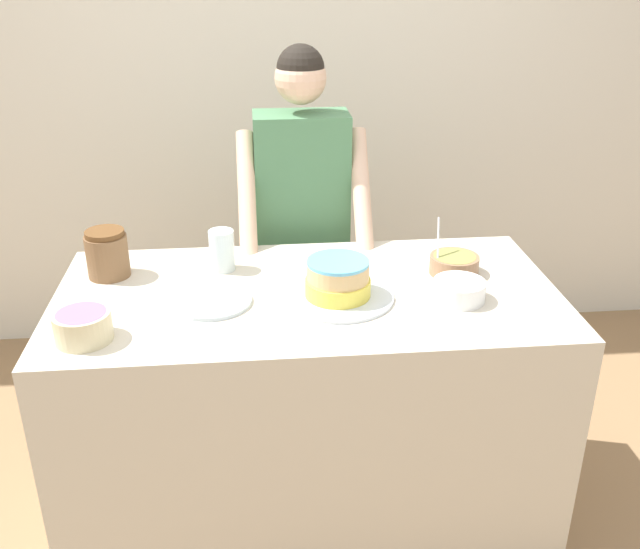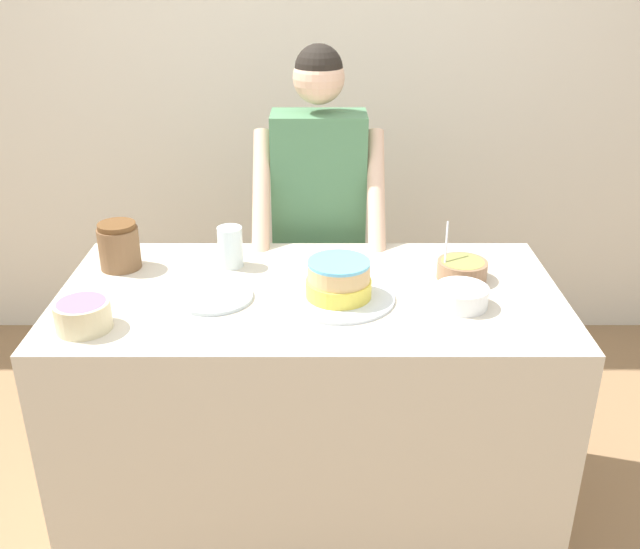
{
  "view_description": "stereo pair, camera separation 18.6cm",
  "coord_description": "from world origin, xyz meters",
  "px_view_note": "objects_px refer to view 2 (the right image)",
  "views": [
    {
      "loc": [
        -0.15,
        -1.61,
        1.87
      ],
      "look_at": [
        0.04,
        0.36,
        0.96
      ],
      "focal_mm": 40.0,
      "sensor_mm": 36.0,
      "label": 1
    },
    {
      "loc": [
        0.03,
        -1.62,
        1.87
      ],
      "look_at": [
        0.04,
        0.36,
        0.96
      ],
      "focal_mm": 40.0,
      "sensor_mm": 36.0,
      "label": 2
    }
  ],
  "objects_px": {
    "frosting_bowl_pink": "(460,295)",
    "ceramic_plate": "(212,297)",
    "frosting_bowl_olive": "(461,269)",
    "frosting_bowl_purple": "(82,314)",
    "cake": "(338,283)",
    "person_baker": "(318,209)",
    "stoneware_jar": "(118,246)",
    "drinking_glass": "(229,247)"
  },
  "relations": [
    {
      "from": "frosting_bowl_olive",
      "to": "frosting_bowl_purple",
      "type": "relative_size",
      "value": 1.13
    },
    {
      "from": "frosting_bowl_olive",
      "to": "drinking_glass",
      "type": "relative_size",
      "value": 1.29
    },
    {
      "from": "frosting_bowl_pink",
      "to": "stoneware_jar",
      "type": "bearing_deg",
      "value": 165.59
    },
    {
      "from": "frosting_bowl_purple",
      "to": "drinking_glass",
      "type": "height_order",
      "value": "drinking_glass"
    },
    {
      "from": "frosting_bowl_pink",
      "to": "cake",
      "type": "bearing_deg",
      "value": 172.75
    },
    {
      "from": "drinking_glass",
      "to": "stoneware_jar",
      "type": "height_order",
      "value": "stoneware_jar"
    },
    {
      "from": "cake",
      "to": "frosting_bowl_purple",
      "type": "bearing_deg",
      "value": -165.55
    },
    {
      "from": "frosting_bowl_pink",
      "to": "drinking_glass",
      "type": "height_order",
      "value": "drinking_glass"
    },
    {
      "from": "frosting_bowl_purple",
      "to": "ceramic_plate",
      "type": "distance_m",
      "value": 0.39
    },
    {
      "from": "frosting_bowl_olive",
      "to": "ceramic_plate",
      "type": "xyz_separation_m",
      "value": [
        -0.79,
        -0.14,
        -0.03
      ]
    },
    {
      "from": "ceramic_plate",
      "to": "frosting_bowl_purple",
      "type": "bearing_deg",
      "value": -150.94
    },
    {
      "from": "drinking_glass",
      "to": "ceramic_plate",
      "type": "relative_size",
      "value": 0.57
    },
    {
      "from": "person_baker",
      "to": "stoneware_jar",
      "type": "relative_size",
      "value": 9.83
    },
    {
      "from": "frosting_bowl_pink",
      "to": "frosting_bowl_purple",
      "type": "xyz_separation_m",
      "value": [
        -1.09,
        -0.14,
        0.01
      ]
    },
    {
      "from": "cake",
      "to": "ceramic_plate",
      "type": "bearing_deg",
      "value": 179.68
    },
    {
      "from": "frosting_bowl_pink",
      "to": "frosting_bowl_olive",
      "type": "xyz_separation_m",
      "value": [
        0.04,
        0.19,
        -0.0
      ]
    },
    {
      "from": "person_baker",
      "to": "ceramic_plate",
      "type": "height_order",
      "value": "person_baker"
    },
    {
      "from": "person_baker",
      "to": "frosting_bowl_pink",
      "type": "height_order",
      "value": "person_baker"
    },
    {
      "from": "frosting_bowl_purple",
      "to": "ceramic_plate",
      "type": "height_order",
      "value": "frosting_bowl_purple"
    },
    {
      "from": "cake",
      "to": "stoneware_jar",
      "type": "height_order",
      "value": "stoneware_jar"
    },
    {
      "from": "drinking_glass",
      "to": "stoneware_jar",
      "type": "distance_m",
      "value": 0.37
    },
    {
      "from": "frosting_bowl_olive",
      "to": "stoneware_jar",
      "type": "relative_size",
      "value": 1.12
    },
    {
      "from": "frosting_bowl_olive",
      "to": "ceramic_plate",
      "type": "height_order",
      "value": "frosting_bowl_olive"
    },
    {
      "from": "frosting_bowl_olive",
      "to": "frosting_bowl_purple",
      "type": "height_order",
      "value": "frosting_bowl_olive"
    },
    {
      "from": "frosting_bowl_olive",
      "to": "ceramic_plate",
      "type": "distance_m",
      "value": 0.8
    },
    {
      "from": "drinking_glass",
      "to": "ceramic_plate",
      "type": "bearing_deg",
      "value": -96.22
    },
    {
      "from": "person_baker",
      "to": "frosting_bowl_pink",
      "type": "distance_m",
      "value": 0.82
    },
    {
      "from": "person_baker",
      "to": "ceramic_plate",
      "type": "bearing_deg",
      "value": -116.71
    },
    {
      "from": "cake",
      "to": "drinking_glass",
      "type": "xyz_separation_m",
      "value": [
        -0.36,
        0.25,
        0.02
      ]
    },
    {
      "from": "person_baker",
      "to": "ceramic_plate",
      "type": "xyz_separation_m",
      "value": [
        -0.32,
        -0.64,
        -0.06
      ]
    },
    {
      "from": "ceramic_plate",
      "to": "drinking_glass",
      "type": "bearing_deg",
      "value": 83.78
    },
    {
      "from": "ceramic_plate",
      "to": "stoneware_jar",
      "type": "height_order",
      "value": "stoneware_jar"
    },
    {
      "from": "frosting_bowl_pink",
      "to": "person_baker",
      "type": "bearing_deg",
      "value": 121.82
    },
    {
      "from": "frosting_bowl_pink",
      "to": "ceramic_plate",
      "type": "relative_size",
      "value": 0.66
    },
    {
      "from": "stoneware_jar",
      "to": "frosting_bowl_purple",
      "type": "bearing_deg",
      "value": -89.72
    },
    {
      "from": "person_baker",
      "to": "frosting_bowl_purple",
      "type": "bearing_deg",
      "value": -128.58
    },
    {
      "from": "frosting_bowl_purple",
      "to": "frosting_bowl_olive",
      "type": "bearing_deg",
      "value": 16.37
    },
    {
      "from": "drinking_glass",
      "to": "stoneware_jar",
      "type": "relative_size",
      "value": 0.87
    },
    {
      "from": "cake",
      "to": "ceramic_plate",
      "type": "distance_m",
      "value": 0.39
    },
    {
      "from": "stoneware_jar",
      "to": "person_baker",
      "type": "bearing_deg",
      "value": 31.66
    },
    {
      "from": "frosting_bowl_pink",
      "to": "ceramic_plate",
      "type": "height_order",
      "value": "frosting_bowl_pink"
    },
    {
      "from": "person_baker",
      "to": "frosting_bowl_purple",
      "type": "xyz_separation_m",
      "value": [
        -0.66,
        -0.83,
        -0.02
      ]
    }
  ]
}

